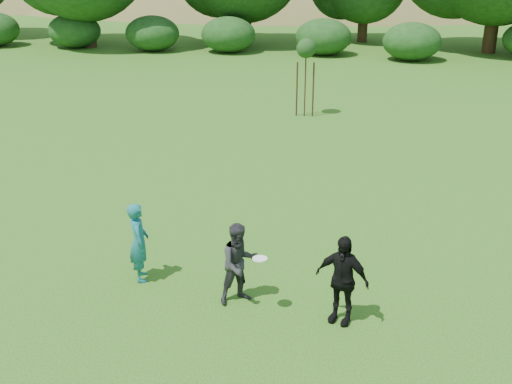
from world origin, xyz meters
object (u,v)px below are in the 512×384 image
Objects in this scene: player_teal at (139,242)px; player_grey at (240,264)px; sapling at (306,51)px; player_black at (342,279)px.

player_grey is at bearing -126.72° from player_teal.
player_grey is 13.17m from sapling.
player_black reaches higher than player_teal.
player_grey is 0.55× the size of sapling.
player_grey is (2.07, -0.57, -0.02)m from player_teal.
player_teal is at bearing -172.28° from player_black.
player_black reaches higher than player_grey.
sapling is (2.50, 12.49, 1.61)m from player_teal.
player_black is at bearing -83.94° from sapling.
player_black is (3.93, -0.98, 0.02)m from player_teal.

